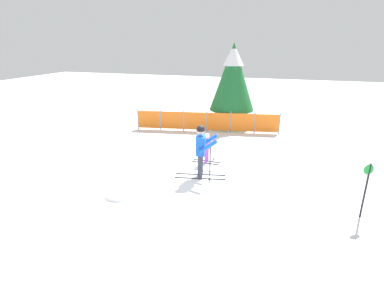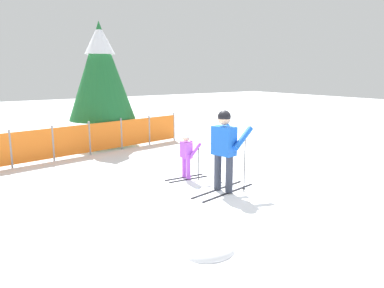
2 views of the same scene
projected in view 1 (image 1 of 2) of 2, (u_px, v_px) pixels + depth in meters
ground_plane at (203, 175)px, 10.49m from camera, size 60.00×60.00×0.00m
skier_adult at (201, 147)px, 9.99m from camera, size 1.78×0.88×1.84m
skier_child at (207, 146)px, 11.35m from camera, size 1.11×0.55×1.17m
safety_fence at (207, 121)px, 15.36m from camera, size 7.24×1.28×1.09m
conifer_far at (233, 76)px, 15.62m from camera, size 2.37×2.37×4.40m
trail_marker at (366, 185)px, 7.67m from camera, size 0.26×0.14×1.54m
snow_mound at (118, 197)px, 9.00m from camera, size 0.82×0.69×0.33m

